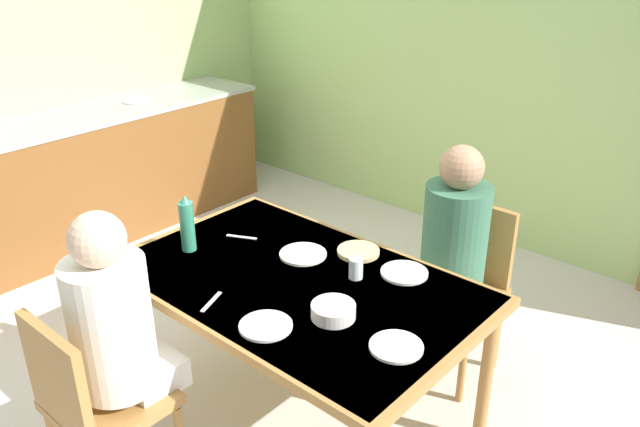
{
  "coord_description": "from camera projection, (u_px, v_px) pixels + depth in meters",
  "views": [
    {
      "loc": [
        2.04,
        -1.66,
        2.11
      ],
      "look_at": [
        0.44,
        0.16,
        0.99
      ],
      "focal_mm": 35.99,
      "sensor_mm": 36.0,
      "label": 1
    }
  ],
  "objects": [
    {
      "name": "chair_near_diner",
      "position": [
        92.0,
        402.0,
        2.35
      ],
      "size": [
        0.4,
        0.4,
        0.87
      ],
      "color": "#9F6F39",
      "rests_on": "ground_plane"
    },
    {
      "name": "person_near_diner",
      "position": [
        114.0,
        321.0,
        2.32
      ],
      "size": [
        0.3,
        0.37,
        0.77
      ],
      "color": "silver",
      "rests_on": "ground_plane"
    },
    {
      "name": "dining_table",
      "position": [
        296.0,
        293.0,
        2.7
      ],
      "size": [
        1.54,
        0.97,
        0.74
      ],
      "color": "#9F6F39",
      "rests_on": "ground_plane"
    },
    {
      "name": "serving_bowl_center",
      "position": [
        333.0,
        311.0,
        2.4
      ],
      "size": [
        0.17,
        0.17,
        0.05
      ],
      "primitive_type": "cylinder",
      "color": "silver",
      "rests_on": "dining_table"
    },
    {
      "name": "cutlery_knife_near",
      "position": [
        211.0,
        302.0,
        2.51
      ],
      "size": [
        0.07,
        0.15,
        0.0
      ],
      "primitive_type": "cube",
      "rotation": [
        0.0,
        0.0,
        5.09
      ],
      "color": "silver",
      "rests_on": "dining_table"
    },
    {
      "name": "dinner_plate_near_right",
      "position": [
        266.0,
        326.0,
        2.35
      ],
      "size": [
        0.2,
        0.2,
        0.01
      ],
      "primitive_type": "cylinder",
      "color": "white",
      "rests_on": "dining_table"
    },
    {
      "name": "water_bottle_green_near",
      "position": [
        187.0,
        225.0,
        2.85
      ],
      "size": [
        0.07,
        0.07,
        0.27
      ],
      "color": "#338466",
      "rests_on": "dining_table"
    },
    {
      "name": "drinking_glass_by_near_diner",
      "position": [
        356.0,
        268.0,
        2.66
      ],
      "size": [
        0.06,
        0.06,
        0.09
      ],
      "primitive_type": "cylinder",
      "color": "silver",
      "rests_on": "dining_table"
    },
    {
      "name": "kitchen_counter",
      "position": [
        101.0,
        173.0,
        4.58
      ],
      "size": [
        0.61,
        2.51,
        0.91
      ],
      "color": "brown",
      "rests_on": "ground_plane"
    },
    {
      "name": "person_far_diner",
      "position": [
        453.0,
        237.0,
        2.93
      ],
      "size": [
        0.3,
        0.37,
        0.77
      ],
      "rotation": [
        0.0,
        0.0,
        3.14
      ],
      "color": "#316649",
      "rests_on": "ground_plane"
    },
    {
      "name": "dinner_plate_far_side",
      "position": [
        396.0,
        347.0,
        2.24
      ],
      "size": [
        0.19,
        0.19,
        0.01
      ],
      "primitive_type": "cylinder",
      "color": "white",
      "rests_on": "dining_table"
    },
    {
      "name": "dinner_plate_far_center",
      "position": [
        404.0,
        273.0,
        2.71
      ],
      "size": [
        0.2,
        0.2,
        0.01
      ],
      "primitive_type": "cylinder",
      "color": "white",
      "rests_on": "dining_table"
    },
    {
      "name": "dinner_plate_near_left",
      "position": [
        303.0,
        254.0,
        2.86
      ],
      "size": [
        0.21,
        0.21,
        0.01
      ],
      "primitive_type": "cylinder",
      "color": "white",
      "rests_on": "dining_table"
    },
    {
      "name": "cutlery_fork_near",
      "position": [
        241.0,
        237.0,
        3.02
      ],
      "size": [
        0.14,
        0.08,
        0.0
      ],
      "primitive_type": "cube",
      "rotation": [
        0.0,
        0.0,
        0.46
      ],
      "color": "silver",
      "rests_on": "dining_table"
    },
    {
      "name": "wall_left",
      "position": [
        66.0,
        49.0,
        4.47
      ],
      "size": [
        0.1,
        3.48,
        2.55
      ],
      "primitive_type": "cube",
      "color": "#A2BF78",
      "rests_on": "ground_plane"
    },
    {
      "name": "chair_far_diner",
      "position": [
        463.0,
        279.0,
        3.14
      ],
      "size": [
        0.4,
        0.4,
        0.87
      ],
      "rotation": [
        0.0,
        0.0,
        3.14
      ],
      "color": "#9F6F39",
      "rests_on": "ground_plane"
    },
    {
      "name": "bread_plate_sliced",
      "position": [
        358.0,
        251.0,
        2.87
      ],
      "size": [
        0.19,
        0.19,
        0.02
      ],
      "primitive_type": "cylinder",
      "color": "#DBB77A",
      "rests_on": "dining_table"
    },
    {
      "name": "wall_back",
      "position": [
        483.0,
        55.0,
        4.28
      ],
      "size": [
        4.78,
        0.1,
        2.55
      ],
      "primitive_type": "cube",
      "color": "#A3C378",
      "rests_on": "ground_plane"
    },
    {
      "name": "ground_plane",
      "position": [
        234.0,
        377.0,
        3.24
      ],
      "size": [
        6.02,
        6.02,
        0.0
      ],
      "primitive_type": "plane",
      "color": "beige"
    }
  ]
}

